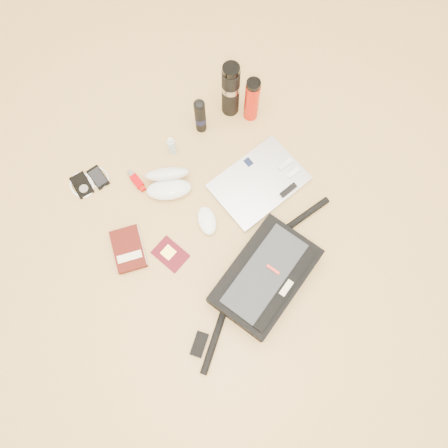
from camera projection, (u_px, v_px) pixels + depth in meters
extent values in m
plane|color=tan|center=(224.00, 238.00, 1.73)|extent=(4.00, 4.00, 0.00)
cube|color=black|center=(265.00, 277.00, 1.63)|extent=(0.47, 0.39, 0.10)
cube|color=#2A2D31|center=(269.00, 276.00, 1.58)|extent=(0.40, 0.31, 0.01)
cube|color=black|center=(286.00, 288.00, 1.57)|extent=(0.34, 0.18, 0.01)
cube|color=beige|center=(286.00, 288.00, 1.57)|extent=(0.07, 0.05, 0.01)
cube|color=red|center=(273.00, 270.00, 1.58)|extent=(0.03, 0.05, 0.02)
cylinder|color=black|center=(214.00, 340.00, 1.60)|extent=(0.21, 0.19, 0.03)
cylinder|color=black|center=(303.00, 217.00, 1.74)|extent=(0.25, 0.05, 0.03)
cube|color=black|center=(199.00, 344.00, 1.60)|extent=(0.10, 0.09, 0.02)
cube|color=#B7B7B9|center=(259.00, 183.00, 1.79)|extent=(0.40, 0.31, 0.02)
cube|color=black|center=(248.00, 162.00, 1.80)|extent=(0.03, 0.04, 0.00)
cube|color=silver|center=(285.00, 164.00, 1.79)|extent=(0.07, 0.03, 0.01)
cube|color=white|center=(293.00, 173.00, 1.78)|extent=(0.06, 0.03, 0.01)
cube|color=black|center=(288.00, 190.00, 1.76)|extent=(0.08, 0.03, 0.01)
cube|color=#430D08|center=(128.00, 249.00, 1.70)|extent=(0.15, 0.19, 0.03)
cube|color=beige|center=(142.00, 245.00, 1.71)|extent=(0.04, 0.16, 0.03)
cube|color=#F1E2BE|center=(130.00, 257.00, 1.68)|extent=(0.10, 0.05, 0.00)
cube|color=#4A0710|center=(170.00, 254.00, 1.71)|extent=(0.13, 0.15, 0.01)
cube|color=gold|center=(168.00, 252.00, 1.71)|extent=(0.06, 0.06, 0.00)
ellipsoid|color=white|center=(207.00, 221.00, 1.73)|extent=(0.10, 0.14, 0.04)
ellipsoid|color=white|center=(169.00, 189.00, 1.76)|extent=(0.20, 0.16, 0.05)
ellipsoid|color=silver|center=(167.00, 174.00, 1.76)|extent=(0.21, 0.16, 0.11)
ellipsoid|color=black|center=(160.00, 190.00, 1.76)|extent=(0.06, 0.05, 0.02)
ellipsoid|color=black|center=(178.00, 188.00, 1.76)|extent=(0.06, 0.05, 0.02)
cylinder|color=black|center=(169.00, 189.00, 1.76)|extent=(0.03, 0.02, 0.01)
cube|color=black|center=(82.00, 185.00, 1.79)|extent=(0.07, 0.11, 0.01)
cylinder|color=#A9A9AB|center=(84.00, 189.00, 1.78)|extent=(0.04, 0.04, 0.00)
torus|color=white|center=(82.00, 185.00, 1.79)|extent=(0.10, 0.10, 0.01)
cube|color=black|center=(98.00, 177.00, 1.80)|extent=(0.07, 0.11, 0.01)
cube|color=black|center=(98.00, 177.00, 1.80)|extent=(0.06, 0.09, 0.00)
torus|color=silver|center=(98.00, 177.00, 1.80)|extent=(0.09, 0.09, 0.01)
cube|color=#A60006|center=(137.00, 181.00, 1.79)|extent=(0.04, 0.06, 0.03)
cube|color=#B90D03|center=(142.00, 188.00, 1.78)|extent=(0.02, 0.02, 0.02)
cylinder|color=#B4B4B7|center=(131.00, 174.00, 1.80)|extent=(0.03, 0.04, 0.02)
cylinder|color=#A5CFE2|center=(172.00, 147.00, 1.80)|extent=(0.03, 0.03, 0.09)
cylinder|color=silver|center=(170.00, 140.00, 1.75)|extent=(0.02, 0.02, 0.02)
cylinder|color=silver|center=(170.00, 139.00, 1.74)|extent=(0.01, 0.01, 0.01)
cylinder|color=black|center=(200.00, 117.00, 1.79)|extent=(0.05, 0.05, 0.19)
cylinder|color=black|center=(201.00, 119.00, 1.80)|extent=(0.05, 0.05, 0.04)
ellipsoid|color=black|center=(199.00, 104.00, 1.70)|extent=(0.05, 0.05, 0.02)
cylinder|color=black|center=(231.00, 92.00, 1.78)|extent=(0.10, 0.10, 0.26)
cylinder|color=#98989B|center=(231.00, 87.00, 1.75)|extent=(0.10, 0.10, 0.03)
cylinder|color=black|center=(231.00, 70.00, 1.64)|extent=(0.09, 0.09, 0.03)
cylinder|color=red|center=(252.00, 101.00, 1.79)|extent=(0.07, 0.07, 0.21)
cylinder|color=black|center=(254.00, 84.00, 1.68)|extent=(0.06, 0.06, 0.02)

